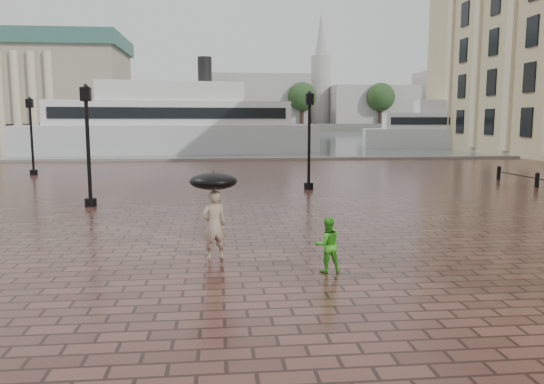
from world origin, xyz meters
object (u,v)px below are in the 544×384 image
(street_lamps, at_px, (137,139))
(ferry_near, at_px, (171,124))
(child_pedestrian, at_px, (327,245))
(ferry_far, at_px, (465,128))
(adult_pedestrian, at_px, (214,225))

(street_lamps, relative_size, ferry_near, 0.54)
(child_pedestrian, bearing_deg, ferry_far, -125.04)
(adult_pedestrian, distance_m, ferry_far, 53.47)
(street_lamps, relative_size, ferry_far, 0.67)
(adult_pedestrian, height_order, ferry_near, ferry_near)
(adult_pedestrian, distance_m, ferry_near, 40.20)
(ferry_near, distance_m, ferry_far, 32.78)
(ferry_far, bearing_deg, street_lamps, -123.22)
(adult_pedestrian, xyz_separation_m, ferry_near, (-4.32, 39.92, 1.95))
(child_pedestrian, bearing_deg, ferry_near, -87.15)
(adult_pedestrian, relative_size, ferry_near, 0.06)
(adult_pedestrian, distance_m, child_pedestrian, 2.74)
(child_pedestrian, bearing_deg, street_lamps, -74.05)
(child_pedestrian, height_order, ferry_near, ferry_near)
(ferry_far, bearing_deg, ferry_near, -158.72)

